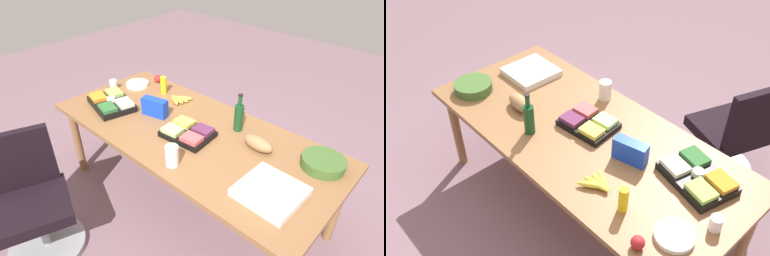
{
  "view_description": "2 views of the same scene",
  "coord_description": "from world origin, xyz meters",
  "views": [
    {
      "loc": [
        1.45,
        -1.53,
        2.15
      ],
      "look_at": [
        0.03,
        -0.01,
        0.79
      ],
      "focal_mm": 30.42,
      "sensor_mm": 36.0,
      "label": 1
    },
    {
      "loc": [
        -1.63,
        1.55,
        2.64
      ],
      "look_at": [
        0.02,
        0.05,
        0.81
      ],
      "focal_mm": 40.88,
      "sensor_mm": 36.0,
      "label": 2
    }
  ],
  "objects": [
    {
      "name": "ground_plane",
      "position": [
        0.0,
        0.0,
        0.0
      ],
      "size": [
        10.0,
        10.0,
        0.0
      ],
      "primitive_type": "plane",
      "color": "#755962"
    },
    {
      "name": "conference_table",
      "position": [
        0.0,
        0.0,
        0.68
      ],
      "size": [
        2.34,
        1.04,
        0.74
      ],
      "color": "brown",
      "rests_on": "ground"
    },
    {
      "name": "office_chair",
      "position": [
        -0.5,
        -1.1,
        0.36
      ],
      "size": [
        0.62,
        0.62,
        0.94
      ],
      "color": "gray",
      "rests_on": "ground"
    },
    {
      "name": "veggie_tray",
      "position": [
        -0.77,
        -0.19,
        0.78
      ],
      "size": [
        0.48,
        0.39,
        0.09
      ],
      "color": "black",
      "rests_on": "conference_table"
    },
    {
      "name": "paper_cup",
      "position": [
        -1.04,
        0.03,
        0.79
      ],
      "size": [
        0.08,
        0.08,
        0.09
      ],
      "primitive_type": "cylinder",
      "rotation": [
        0.0,
        0.0,
        0.16
      ],
      "color": "white",
      "rests_on": "conference_table"
    },
    {
      "name": "mustard_bottle",
      "position": [
        -0.62,
        0.29,
        0.83
      ],
      "size": [
        0.06,
        0.06,
        0.16
      ],
      "primitive_type": "cylinder",
      "rotation": [
        0.0,
        0.0,
        0.15
      ],
      "color": "yellow",
      "rests_on": "conference_table"
    },
    {
      "name": "banana_bunch",
      "position": [
        -0.4,
        0.27,
        0.77
      ],
      "size": [
        0.19,
        0.2,
        0.04
      ],
      "color": "yellow",
      "rests_on": "conference_table"
    },
    {
      "name": "fruit_platter",
      "position": [
        0.04,
        -0.07,
        0.78
      ],
      "size": [
        0.38,
        0.31,
        0.07
      ],
      "color": "black",
      "rests_on": "conference_table"
    },
    {
      "name": "salad_bowl",
      "position": [
        0.94,
        0.28,
        0.78
      ],
      "size": [
        0.34,
        0.34,
        0.07
      ],
      "primitive_type": "cylinder",
      "rotation": [
        0.0,
        0.0,
        -0.22
      ],
      "color": "#3D5E28",
      "rests_on": "conference_table"
    },
    {
      "name": "pizza_box",
      "position": [
        0.83,
        -0.18,
        0.77
      ],
      "size": [
        0.37,
        0.37,
        0.05
      ],
      "primitive_type": "cube",
      "rotation": [
        0.0,
        0.0,
        -0.02
      ],
      "color": "silver",
      "rests_on": "conference_table"
    },
    {
      "name": "mayo_jar",
      "position": [
        0.19,
        -0.38,
        0.82
      ],
      "size": [
        0.09,
        0.09,
        0.15
      ],
      "primitive_type": "cylinder",
      "rotation": [
        0.0,
        0.0,
        -0.01
      ],
      "color": "white",
      "rests_on": "conference_table"
    },
    {
      "name": "wine_bottle",
      "position": [
        0.26,
        0.26,
        0.86
      ],
      "size": [
        0.08,
        0.08,
        0.31
      ],
      "color": "#15421F",
      "rests_on": "conference_table"
    },
    {
      "name": "chip_bag_blue",
      "position": [
        -0.38,
        -0.03,
        0.82
      ],
      "size": [
        0.23,
        0.13,
        0.15
      ],
      "primitive_type": "cube",
      "rotation": [
        0.0,
        0.0,
        0.24
      ],
      "color": "#143DC2",
      "rests_on": "conference_table"
    },
    {
      "name": "apple_red",
      "position": [
        -0.84,
        0.42,
        0.78
      ],
      "size": [
        0.09,
        0.09,
        0.08
      ],
      "primitive_type": "sphere",
      "rotation": [
        0.0,
        0.0,
        -0.18
      ],
      "color": "#AC2124",
      "rests_on": "conference_table"
    },
    {
      "name": "bread_loaf",
      "position": [
        0.52,
        0.15,
        0.79
      ],
      "size": [
        0.25,
        0.13,
        0.1
      ],
      "primitive_type": "ellipsoid",
      "rotation": [
        0.0,
        0.0,
        -0.07
      ],
      "color": "olive",
      "rests_on": "conference_table"
    },
    {
      "name": "paper_plate_stack",
      "position": [
        -0.93,
        0.23,
        0.76
      ],
      "size": [
        0.26,
        0.26,
        0.03
      ],
      "primitive_type": "cylinder",
      "rotation": [
        0.0,
        0.0,
        -0.18
      ],
      "color": "white",
      "rests_on": "conference_table"
    }
  ]
}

